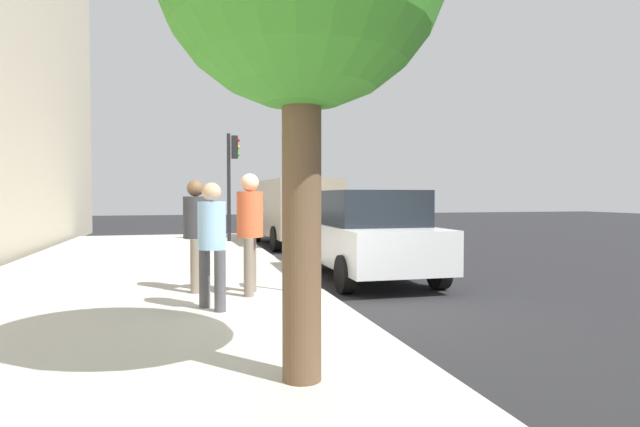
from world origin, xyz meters
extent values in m
plane|color=#232326|center=(0.00, 0.00, 0.00)|extent=(80.00, 80.00, 0.00)
cube|color=#B7B2A8|center=(0.00, 3.00, 0.07)|extent=(28.00, 6.00, 0.15)
cylinder|color=gray|center=(0.91, 0.50, 0.72)|extent=(0.07, 0.07, 1.15)
cube|color=#383D42|center=(0.81, 0.50, 1.43)|extent=(0.16, 0.11, 0.26)
cube|color=#383D42|center=(1.01, 0.50, 1.43)|extent=(0.16, 0.11, 0.26)
cube|color=#268C33|center=(0.81, 0.44, 1.45)|extent=(0.10, 0.01, 0.10)
cube|color=#268C33|center=(1.01, 0.44, 1.45)|extent=(0.10, 0.01, 0.10)
cylinder|color=#726656|center=(1.06, 1.15, 0.59)|extent=(0.15, 0.15, 0.88)
cylinder|color=#726656|center=(0.67, 1.24, 0.59)|extent=(0.15, 0.15, 0.88)
cylinder|color=#D85933|center=(0.86, 1.20, 1.38)|extent=(0.40, 0.40, 0.70)
sphere|color=beige|center=(0.86, 1.20, 1.87)|extent=(0.28, 0.28, 0.28)
cylinder|color=#47474C|center=(0.07, 1.91, 0.55)|extent=(0.15, 0.15, 0.80)
cylinder|color=#47474C|center=(-0.25, 1.73, 0.55)|extent=(0.15, 0.15, 0.80)
cylinder|color=#8CB7E0|center=(-0.09, 1.82, 1.27)|extent=(0.37, 0.37, 0.64)
sphere|color=tan|center=(-0.09, 1.82, 1.71)|extent=(0.25, 0.25, 0.25)
cylinder|color=#726656|center=(1.54, 1.99, 0.57)|extent=(0.15, 0.15, 0.84)
cylinder|color=#726656|center=(1.16, 2.02, 0.57)|extent=(0.15, 0.15, 0.84)
cylinder|color=#333338|center=(1.35, 2.00, 1.32)|extent=(0.38, 0.38, 0.66)
sphere|color=brown|center=(1.35, 2.00, 1.79)|extent=(0.26, 0.26, 0.26)
cube|color=silver|center=(2.70, -1.35, 0.71)|extent=(4.42, 1.88, 0.76)
cube|color=black|center=(2.50, -1.35, 1.43)|extent=(2.22, 1.71, 0.68)
cylinder|color=black|center=(4.14, -0.49, 0.33)|extent=(0.66, 0.23, 0.66)
cylinder|color=black|center=(4.12, -2.24, 0.33)|extent=(0.66, 0.23, 0.66)
cylinder|color=black|center=(1.28, -0.46, 0.33)|extent=(0.66, 0.23, 0.66)
cylinder|color=black|center=(1.26, -2.21, 0.33)|extent=(0.66, 0.23, 0.66)
cube|color=gray|center=(9.91, -1.35, 1.28)|extent=(5.27, 2.19, 1.80)
cylinder|color=black|center=(11.57, -0.34, 0.38)|extent=(0.77, 0.25, 0.76)
cylinder|color=black|center=(11.64, -2.24, 0.38)|extent=(0.77, 0.25, 0.76)
cylinder|color=black|center=(8.19, -0.46, 0.38)|extent=(0.77, 0.25, 0.76)
cylinder|color=black|center=(8.26, -2.36, 0.38)|extent=(0.77, 0.25, 0.76)
cylinder|color=brown|center=(-2.97, 1.24, 1.49)|extent=(0.32, 0.32, 2.69)
cylinder|color=black|center=(10.46, 0.73, 1.95)|extent=(0.12, 0.12, 3.60)
cube|color=black|center=(10.46, 0.53, 3.30)|extent=(0.24, 0.20, 0.76)
sphere|color=red|center=(10.46, 0.42, 3.54)|extent=(0.14, 0.14, 0.14)
sphere|color=orange|center=(10.46, 0.42, 3.30)|extent=(0.14, 0.14, 0.14)
sphere|color=green|center=(10.46, 0.42, 3.06)|extent=(0.14, 0.14, 0.14)
camera|label=1|loc=(-7.07, 2.16, 1.66)|focal=29.04mm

